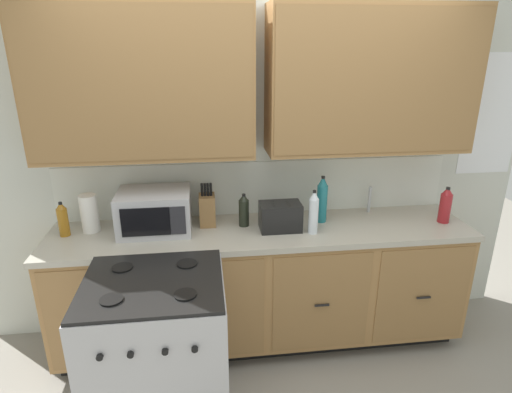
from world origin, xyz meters
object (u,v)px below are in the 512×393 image
(toaster, at_px, (280,216))
(bottle_dark, at_px, (244,210))
(stove_range, at_px, (159,353))
(bottle_teal, at_px, (322,200))
(bottle_red, at_px, (445,205))
(bottle_clear, at_px, (314,212))
(microwave, at_px, (155,211))
(paper_towel_roll, at_px, (89,213))
(bottle_amber, at_px, (63,219))
(knife_block, at_px, (207,209))

(toaster, height_order, bottle_dark, bottle_dark)
(stove_range, bearing_deg, bottle_teal, 32.25)
(bottle_red, xyz_separation_m, bottle_clear, (-0.98, -0.06, 0.02))
(microwave, bearing_deg, paper_towel_roll, 174.27)
(microwave, relative_size, bottle_amber, 2.03)
(toaster, relative_size, bottle_clear, 0.92)
(bottle_red, bearing_deg, knife_block, 174.40)
(bottle_amber, bearing_deg, bottle_red, -2.28)
(stove_range, distance_m, bottle_clear, 1.29)
(knife_block, bearing_deg, toaster, -16.34)
(stove_range, bearing_deg, knife_block, 67.51)
(bottle_amber, bearing_deg, knife_block, 3.62)
(stove_range, distance_m, knife_block, 0.99)
(microwave, distance_m, bottle_clear, 1.07)
(bottle_amber, bearing_deg, microwave, 0.71)
(paper_towel_roll, relative_size, bottle_red, 0.99)
(paper_towel_roll, bearing_deg, toaster, -6.04)
(microwave, xyz_separation_m, knife_block, (0.35, 0.05, -0.02))
(knife_block, relative_size, bottle_clear, 1.02)
(paper_towel_roll, bearing_deg, bottle_teal, -1.20)
(stove_range, distance_m, bottle_teal, 1.46)
(toaster, bearing_deg, paper_towel_roll, 173.96)
(knife_block, height_order, bottle_red, knife_block)
(paper_towel_roll, bearing_deg, bottle_clear, -8.39)
(stove_range, relative_size, bottle_red, 3.62)
(bottle_teal, distance_m, bottle_amber, 1.76)
(microwave, distance_m, bottle_dark, 0.61)
(knife_block, distance_m, bottle_clear, 0.74)
(stove_range, distance_m, microwave, 0.92)
(knife_block, height_order, bottle_clear, knife_block)
(bottle_dark, xyz_separation_m, bottle_amber, (-1.20, -0.01, 0.00))
(knife_block, xyz_separation_m, paper_towel_roll, (-0.79, -0.01, 0.01))
(paper_towel_roll, xyz_separation_m, bottle_red, (2.47, -0.16, -0.00))
(knife_block, xyz_separation_m, bottle_amber, (-0.95, -0.06, 0.00))
(microwave, relative_size, bottle_dark, 2.05)
(paper_towel_roll, relative_size, bottle_clear, 0.86)
(bottle_clear, bearing_deg, paper_towel_roll, 171.61)
(bottle_clear, bearing_deg, bottle_red, 3.75)
(paper_towel_roll, bearing_deg, bottle_amber, -162.07)
(paper_towel_roll, height_order, bottle_teal, bottle_teal)
(stove_range, bearing_deg, bottle_red, 16.39)
(knife_block, relative_size, paper_towel_roll, 1.19)
(stove_range, relative_size, bottle_amber, 4.01)
(paper_towel_roll, distance_m, bottle_clear, 1.51)
(toaster, xyz_separation_m, bottle_red, (1.19, -0.02, 0.03))
(paper_towel_roll, distance_m, bottle_teal, 1.60)
(stove_range, bearing_deg, bottle_clear, 27.24)
(microwave, distance_m, knife_block, 0.36)
(stove_range, xyz_separation_m, bottle_red, (1.99, 0.59, 0.58))
(microwave, bearing_deg, bottle_teal, 0.51)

